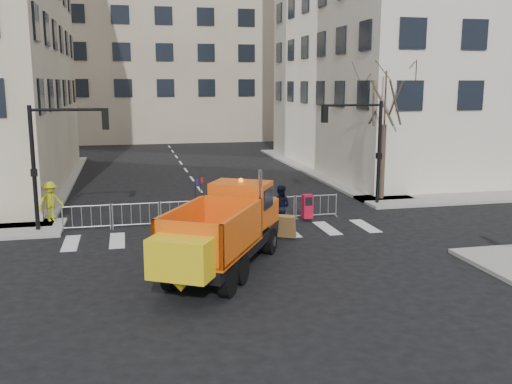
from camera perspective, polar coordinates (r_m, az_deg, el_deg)
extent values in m
plane|color=black|center=(19.09, 0.49, -8.38)|extent=(120.00, 120.00, 0.00)
cube|color=gray|center=(27.10, -3.65, -2.44)|extent=(64.00, 5.00, 0.15)
cube|color=tan|center=(69.90, -9.71, 15.37)|extent=(30.00, 18.00, 24.00)
cylinder|color=black|center=(25.59, -21.33, 2.04)|extent=(0.18, 0.18, 5.40)
cylinder|color=black|center=(30.07, 12.20, 3.74)|extent=(0.18, 0.18, 5.40)
cube|color=black|center=(19.43, -3.08, -5.46)|extent=(4.93, 6.52, 0.40)
cylinder|color=black|center=(21.90, -3.28, -4.54)|extent=(0.75, 1.00, 0.97)
cylinder|color=black|center=(21.35, 1.41, -4.93)|extent=(0.75, 1.00, 0.97)
cylinder|color=black|center=(18.85, -6.95, -7.17)|extent=(0.75, 1.00, 0.97)
cylinder|color=black|center=(18.20, -1.56, -7.75)|extent=(0.75, 1.00, 0.97)
cylinder|color=black|center=(17.87, -8.46, -8.23)|extent=(0.75, 1.00, 0.97)
cylinder|color=black|center=(17.18, -2.80, -8.91)|extent=(0.75, 1.00, 0.97)
cube|color=#E2520C|center=(21.86, -0.54, -1.93)|extent=(2.31, 2.15, 0.88)
cube|color=#E2520C|center=(20.68, -1.51, -1.17)|extent=(2.46, 2.24, 1.59)
cylinder|color=silver|center=(19.72, 0.42, -0.84)|extent=(0.12, 0.12, 2.12)
cube|color=#E2520C|center=(18.07, -4.46, -3.69)|extent=(3.85, 4.47, 1.46)
cube|color=yellow|center=(16.03, -7.60, -6.62)|extent=(1.97, 1.65, 1.15)
cube|color=brown|center=(23.46, 0.58, -3.26)|extent=(2.70, 1.85, 0.99)
imported|color=black|center=(22.22, 1.55, -3.12)|extent=(0.81, 0.73, 1.86)
imported|color=black|center=(24.97, 2.44, -1.48)|extent=(1.17, 1.09, 1.92)
imported|color=black|center=(22.41, -0.16, -3.27)|extent=(0.83, 1.04, 1.65)
imported|color=#B4B915|center=(27.29, -19.85, -0.87)|extent=(1.34, 1.17, 1.80)
cube|color=#A70C26|center=(26.38, 5.16, -1.43)|extent=(0.46, 0.42, 1.10)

